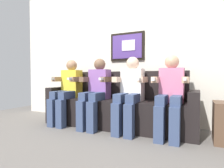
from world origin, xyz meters
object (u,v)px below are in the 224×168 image
object	(u,v)px
person_leftmost	(67,89)
couch	(117,108)
person_left_center	(96,90)
person_rightmost	(170,92)
person_right_center	(130,91)

from	to	relation	value
person_leftmost	couch	bearing A→B (deg)	11.15
person_leftmost	person_left_center	distance (m)	0.57
person_left_center	person_rightmost	distance (m)	1.14
couch	person_left_center	world-z (taller)	person_left_center
person_left_center	person_right_center	size ratio (longest dim) A/B	1.00
person_left_center	person_leftmost	bearing A→B (deg)	-179.95
person_right_center	person_left_center	bearing A→B (deg)	180.00
person_left_center	person_rightmost	size ratio (longest dim) A/B	1.00
person_leftmost	person_right_center	distance (m)	1.14
person_left_center	person_rightmost	bearing A→B (deg)	-0.02
person_rightmost	person_leftmost	bearing A→B (deg)	180.00
couch	person_rightmost	world-z (taller)	person_rightmost
person_leftmost	person_rightmost	size ratio (longest dim) A/B	1.00
couch	person_right_center	distance (m)	0.44
couch	person_right_center	xyz separation A→B (m)	(0.29, -0.17, 0.29)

